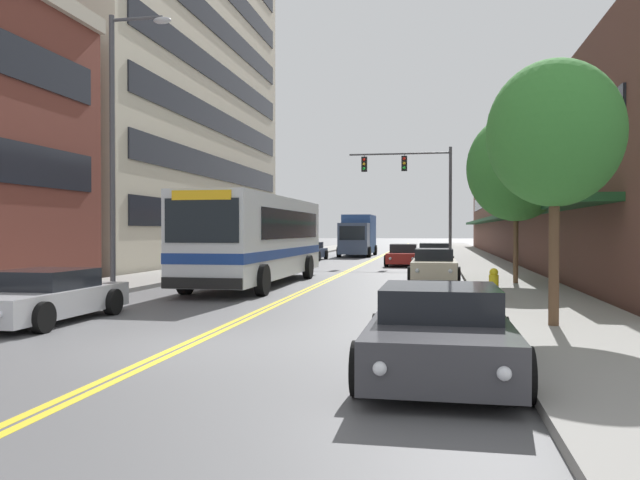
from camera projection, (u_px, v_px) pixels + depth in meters
ground_plane at (378, 258)px, 47.34m from camera, size 240.00×240.00×0.00m
sidewalk_left at (286, 256)px, 48.64m from camera, size 3.27×106.00×0.15m
sidewalk_right at (474, 257)px, 46.02m from camera, size 3.27×106.00×0.15m
centre_line at (378, 257)px, 47.34m from camera, size 0.34×106.00×0.01m
office_tower_left at (134, 57)px, 40.52m from camera, size 12.08×26.73×26.65m
storefront_row_right at (558, 203)px, 44.89m from camera, size 9.10×68.00×8.13m
city_bus at (259, 236)px, 23.63m from camera, size 2.84×11.59×3.27m
car_slate_blue_parked_left_near at (310, 252)px, 43.15m from camera, size 2.03×4.72×1.25m
car_silver_parked_left_mid at (41, 297)px, 13.94m from camera, size 2.21×4.56×1.16m
car_charcoal_parked_left_far at (283, 256)px, 35.61m from camera, size 2.20×4.16×1.30m
car_dark_grey_parked_right_foreground at (440, 333)px, 8.79m from camera, size 2.14×4.28×1.25m
car_champagne_parked_right_mid at (434, 266)px, 25.50m from camera, size 2.01×4.43×1.30m
car_beige_parked_right_far at (434, 256)px, 34.53m from camera, size 2.09×4.28×1.34m
car_navy_parked_right_end at (437, 253)px, 41.78m from camera, size 2.09×4.22×1.18m
car_red_moving_lead at (404, 255)px, 36.53m from camera, size 2.03×4.72×1.26m
box_truck at (358, 235)px, 50.04m from camera, size 2.59×6.86×3.31m
traffic_signal_mast at (416, 181)px, 37.85m from camera, size 6.22×0.38×7.09m
street_lamp_left_near at (120, 133)px, 18.83m from camera, size 2.00×0.28×8.55m
street_tree_right_near at (555, 134)px, 12.38m from camera, size 2.66×2.66×5.29m
street_tree_right_mid at (516, 168)px, 22.44m from camera, size 3.51×3.51×6.09m
fire_hydrant at (494, 283)px, 17.36m from camera, size 0.35×0.27×0.85m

